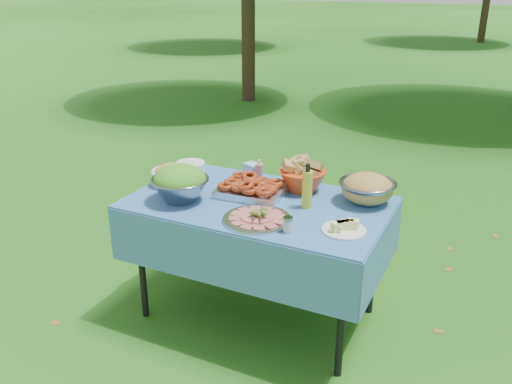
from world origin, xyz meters
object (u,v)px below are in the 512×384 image
at_px(charcuterie_platter, 257,213).
at_px(salad_bowl, 180,183).
at_px(oil_bottle, 307,186).
at_px(pasta_bowl_steel, 367,188).
at_px(picnic_table, 258,260).
at_px(plate_stack, 190,167).
at_px(bread_bowl, 302,175).

bearing_deg(charcuterie_platter, salad_bowl, 173.87).
bearing_deg(oil_bottle, pasta_bowl_steel, 37.99).
relative_size(picnic_table, salad_bowl, 4.47).
bearing_deg(plate_stack, pasta_bowl_steel, -0.21).
relative_size(salad_bowl, charcuterie_platter, 0.89).
distance_m(pasta_bowl_steel, charcuterie_platter, 0.67).
distance_m(picnic_table, pasta_bowl_steel, 0.77).
relative_size(salad_bowl, plate_stack, 1.71).
xyz_separation_m(plate_stack, oil_bottle, (0.90, -0.22, 0.10)).
xyz_separation_m(salad_bowl, pasta_bowl_steel, (0.97, 0.44, -0.02)).
xyz_separation_m(salad_bowl, charcuterie_platter, (0.51, -0.06, -0.07)).
bearing_deg(charcuterie_platter, pasta_bowl_steel, 47.58).
distance_m(bread_bowl, charcuterie_platter, 0.52).
relative_size(plate_stack, bread_bowl, 0.66).
bearing_deg(picnic_table, pasta_bowl_steel, 24.93).
xyz_separation_m(plate_stack, bread_bowl, (0.78, 0.01, 0.06)).
relative_size(bread_bowl, charcuterie_platter, 0.78).
relative_size(picnic_table, charcuterie_platter, 3.98).
height_order(pasta_bowl_steel, charcuterie_platter, pasta_bowl_steel).
xyz_separation_m(bread_bowl, oil_bottle, (0.12, -0.24, 0.03)).
relative_size(picnic_table, bread_bowl, 5.09).
xyz_separation_m(picnic_table, oil_bottle, (0.28, 0.04, 0.51)).
bearing_deg(oil_bottle, salad_bowl, -162.05).
bearing_deg(pasta_bowl_steel, charcuterie_platter, -132.42).
bearing_deg(plate_stack, oil_bottle, -13.97).
xyz_separation_m(plate_stack, pasta_bowl_steel, (1.18, -0.00, 0.05)).
height_order(plate_stack, oil_bottle, oil_bottle).
bearing_deg(charcuterie_platter, oil_bottle, 58.06).
relative_size(plate_stack, charcuterie_platter, 0.52).
bearing_deg(picnic_table, salad_bowl, -155.96).
xyz_separation_m(picnic_table, pasta_bowl_steel, (0.56, 0.26, 0.47)).
height_order(picnic_table, oil_bottle, oil_bottle).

